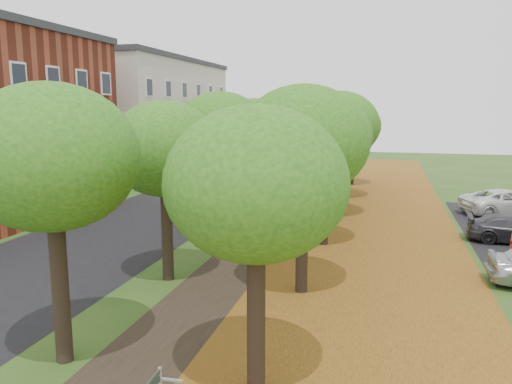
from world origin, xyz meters
The scene contains 8 objects.
ground centered at (0.00, 0.00, 0.00)m, with size 120.00×120.00×0.00m, color #2D4C19.
street_asphalt centered at (-7.50, 15.00, 0.00)m, with size 8.00×70.00×0.01m, color black.
footpath centered at (0.00, 15.00, 0.00)m, with size 3.20×70.00×0.01m, color black.
leaf_verge centered at (5.00, 15.00, 0.01)m, with size 7.50×70.00×0.01m, color #945D1B.
tree_row_west centered at (-2.20, 15.00, 4.67)m, with size 4.21×34.21×6.49m.
tree_row_east centered at (2.60, 15.00, 4.67)m, with size 4.21×34.21×6.49m.
building_cream centered at (-17.00, 33.00, 5.21)m, with size 10.30×20.30×10.40m.
car_white centered at (11.99, 20.82, 0.72)m, with size 2.39×5.19×1.44m, color white.
Camera 1 is at (5.13, -9.72, 6.09)m, focal length 35.00 mm.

